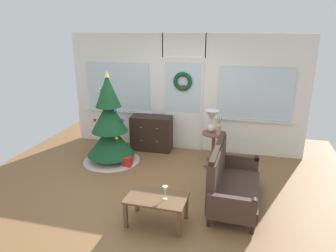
# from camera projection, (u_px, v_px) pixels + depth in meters

# --- Properties ---
(ground_plane) EXTENTS (6.76, 6.76, 0.00)m
(ground_plane) POSITION_uv_depth(u_px,v_px,m) (157.00, 191.00, 5.26)
(ground_plane) COLOR brown
(back_wall_with_door) EXTENTS (5.20, 0.19, 2.55)m
(back_wall_with_door) POSITION_uv_depth(u_px,v_px,m) (183.00, 93.00, 6.78)
(back_wall_with_door) COLOR white
(back_wall_with_door) RESTS_ON ground
(christmas_tree) EXTENTS (1.17, 1.17, 1.87)m
(christmas_tree) POSITION_uv_depth(u_px,v_px,m) (110.00, 129.00, 6.26)
(christmas_tree) COLOR #4C331E
(christmas_tree) RESTS_ON ground
(dresser_cabinet) EXTENTS (0.92, 0.48, 0.78)m
(dresser_cabinet) POSITION_uv_depth(u_px,v_px,m) (152.00, 133.00, 6.94)
(dresser_cabinet) COLOR black
(dresser_cabinet) RESTS_ON ground
(settee_sofa) EXTENTS (0.76, 1.56, 0.96)m
(settee_sofa) POSITION_uv_depth(u_px,v_px,m) (229.00, 181.00, 4.82)
(settee_sofa) COLOR black
(settee_sofa) RESTS_ON ground
(side_table) EXTENTS (0.50, 0.48, 0.67)m
(side_table) POSITION_uv_depth(u_px,v_px,m) (214.00, 142.00, 6.16)
(side_table) COLOR brown
(side_table) RESTS_ON ground
(table_lamp) EXTENTS (0.28, 0.28, 0.44)m
(table_lamp) POSITION_uv_depth(u_px,v_px,m) (212.00, 118.00, 6.07)
(table_lamp) COLOR silver
(table_lamp) RESTS_ON side_table
(flower_vase) EXTENTS (0.11, 0.10, 0.35)m
(flower_vase) POSITION_uv_depth(u_px,v_px,m) (219.00, 128.00, 5.99)
(flower_vase) COLOR tan
(flower_vase) RESTS_ON side_table
(coffee_table) EXTENTS (0.85, 0.53, 0.41)m
(coffee_table) POSITION_uv_depth(u_px,v_px,m) (157.00, 201.00, 4.31)
(coffee_table) COLOR brown
(coffee_table) RESTS_ON ground
(wine_glass) EXTENTS (0.08, 0.08, 0.20)m
(wine_glass) POSITION_uv_depth(u_px,v_px,m) (165.00, 190.00, 4.20)
(wine_glass) COLOR silver
(wine_glass) RESTS_ON coffee_table
(gift_box) EXTENTS (0.19, 0.17, 0.19)m
(gift_box) POSITION_uv_depth(u_px,v_px,m) (127.00, 161.00, 6.18)
(gift_box) COLOR red
(gift_box) RESTS_ON ground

